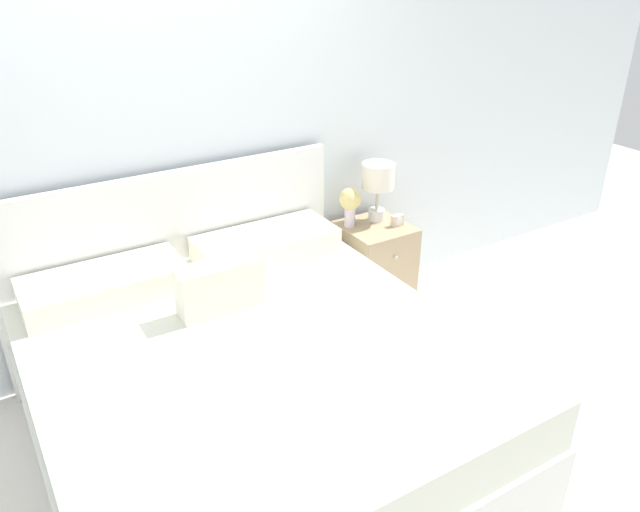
# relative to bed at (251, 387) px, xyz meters

# --- Properties ---
(ground_plane) EXTENTS (12.00, 12.00, 0.00)m
(ground_plane) POSITION_rel_bed_xyz_m (0.00, 0.96, -0.32)
(ground_plane) COLOR silver
(wall_back) EXTENTS (8.00, 0.06, 2.60)m
(wall_back) POSITION_rel_bed_xyz_m (0.00, 1.03, 0.98)
(wall_back) COLOR white
(wall_back) RESTS_ON ground_plane
(bed) EXTENTS (1.93, 2.06, 1.12)m
(bed) POSITION_rel_bed_xyz_m (0.00, 0.00, 0.00)
(bed) COLOR white
(bed) RESTS_ON ground_plane
(nightstand) EXTENTS (0.41, 0.44, 0.60)m
(nightstand) POSITION_rel_bed_xyz_m (1.25, 0.73, -0.03)
(nightstand) COLOR tan
(nightstand) RESTS_ON ground_plane
(table_lamp) EXTENTS (0.21, 0.21, 0.38)m
(table_lamp) POSITION_rel_bed_xyz_m (1.30, 0.80, 0.55)
(table_lamp) COLOR white
(table_lamp) RESTS_ON nightstand
(flower_vase) EXTENTS (0.14, 0.14, 0.25)m
(flower_vase) POSITION_rel_bed_xyz_m (1.10, 0.81, 0.43)
(flower_vase) COLOR silver
(flower_vase) RESTS_ON nightstand
(alarm_clock) EXTENTS (0.08, 0.04, 0.07)m
(alarm_clock) POSITION_rel_bed_xyz_m (1.37, 0.66, 0.31)
(alarm_clock) COLOR beige
(alarm_clock) RESTS_ON nightstand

